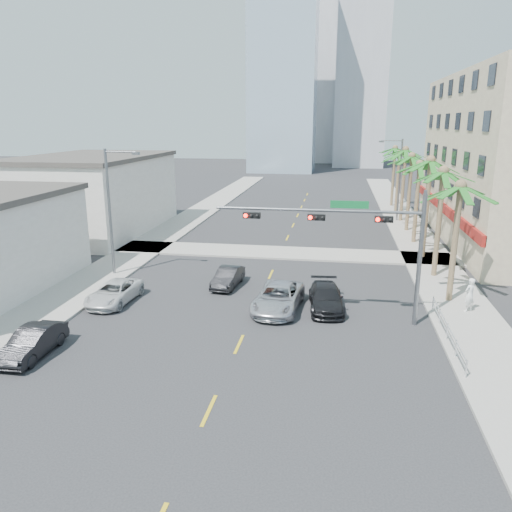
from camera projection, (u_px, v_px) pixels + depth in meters
The scene contains 26 objects.
ground at pixel (221, 384), 21.14m from camera, with size 260.00×260.00×0.00m, color #262628.
sidewalk_right at pixel (432, 266), 38.31m from camera, with size 4.00×120.00×0.15m, color gray.
sidewalk_left at pixel (136, 253), 42.04m from camera, with size 4.00×120.00×0.15m, color gray.
sidewalk_cross at pixel (280, 253), 42.08m from camera, with size 80.00×4.00×0.15m, color gray.
building_left_far at pixel (94, 196), 49.92m from camera, with size 11.00×18.00×7.20m, color beige.
tower_far_left at pixel (284, 58), 106.64m from camera, with size 14.00×14.00×48.00m, color #99B2C6.
tower_far_right at pixel (363, 37), 116.72m from camera, with size 12.00×12.00×60.00m, color #ADADB2.
tower_far_center at pixel (314, 83), 135.23m from camera, with size 16.00×16.00×42.00m, color #ADADB2.
traffic_signal_mast at pixel (359, 233), 26.50m from camera, with size 11.12×0.54×7.20m.
palm_tree_0 at pixel (461, 187), 28.92m from camera, with size 4.80×4.80×7.80m.
palm_tree_1 at pixel (444, 173), 33.78m from camera, with size 4.80×4.80×8.16m.
palm_tree_2 at pixel (431, 162), 38.65m from camera, with size 4.80×4.80×8.52m.
palm_tree_3 at pixel (420, 165), 43.78m from camera, with size 4.80×4.80×7.80m.
palm_tree_4 at pixel (412, 157), 48.65m from camera, with size 4.80×4.80×8.16m.
palm_tree_5 at pixel (406, 150), 53.51m from camera, with size 4.80×4.80×8.52m.
palm_tree_6 at pixel (400, 154), 58.65m from camera, with size 4.80×4.80×7.80m.
palm_tree_7 at pixel (395, 149), 63.51m from camera, with size 4.80×4.80×8.16m.
streetlight_left at pixel (112, 206), 34.87m from camera, with size 2.55×0.25×9.00m.
streetlight_right at pixel (398, 176), 54.31m from camera, with size 2.55×0.25×9.00m.
guardrail at pixel (447, 329), 25.08m from camera, with size 0.08×8.08×1.00m.
car_parked_mid at pixel (33, 342), 23.58m from camera, with size 1.43×4.11×1.35m, color black.
car_parked_far at pixel (114, 293), 30.53m from camera, with size 2.15×4.66×1.30m, color silver.
car_lane_left at pixel (228, 277), 33.59m from camera, with size 1.35×3.87×1.28m, color black.
car_lane_center at pixel (278, 298), 29.35m from camera, with size 2.49×5.41×1.50m, color silver.
car_lane_right at pixel (326, 298), 29.51m from camera, with size 1.93×4.75×1.38m, color black.
pedestrian at pixel (469, 295), 28.65m from camera, with size 0.73×0.48×2.00m, color white.
Camera 1 is at (4.54, -18.50, 10.77)m, focal length 35.00 mm.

